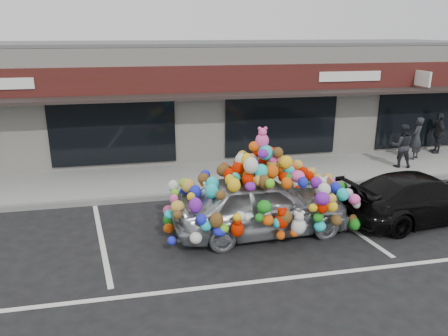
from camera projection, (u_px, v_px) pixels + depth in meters
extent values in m
plane|color=black|center=(235.00, 231.00, 10.77)|extent=(90.00, 90.00, 0.00)
cube|color=silver|center=(189.00, 97.00, 18.07)|extent=(24.00, 6.00, 4.20)
cube|color=#59595B|center=(188.00, 43.00, 17.43)|extent=(24.00, 6.00, 0.12)
cube|color=#39170F|center=(200.00, 79.00, 14.88)|extent=(24.00, 0.18, 0.90)
cube|color=black|center=(202.00, 96.00, 14.55)|extent=(24.00, 1.20, 0.10)
cube|color=white|center=(422.00, 78.00, 16.05)|extent=(0.08, 0.95, 0.55)
cube|color=white|center=(350.00, 76.00, 15.83)|extent=(2.40, 0.04, 0.35)
cube|color=black|center=(113.00, 131.00, 14.86)|extent=(4.20, 0.12, 2.30)
cube|color=black|center=(281.00, 124.00, 16.02)|extent=(4.20, 0.12, 2.30)
cube|color=black|center=(426.00, 118.00, 17.17)|extent=(4.20, 0.12, 2.30)
cube|color=gray|center=(208.00, 177.00, 14.48)|extent=(26.00, 3.00, 0.15)
cube|color=slate|center=(216.00, 193.00, 13.08)|extent=(26.00, 0.18, 0.16)
cube|color=silver|center=(101.00, 239.00, 10.34)|extent=(0.73, 4.37, 0.01)
cube|color=silver|center=(337.00, 219.00, 11.49)|extent=(0.73, 4.37, 0.01)
cube|color=silver|center=(354.00, 270.00, 9.00)|extent=(14.00, 0.12, 0.01)
imported|color=gray|center=(261.00, 205.00, 10.51)|extent=(1.92, 4.33, 1.45)
ellipsoid|color=red|center=(262.00, 154.00, 10.13)|extent=(1.37, 1.85, 1.09)
sphere|color=yellow|center=(322.00, 190.00, 10.56)|extent=(0.34, 0.34, 0.34)
sphere|color=#2233F4|center=(298.00, 225.00, 9.81)|extent=(0.36, 0.36, 0.36)
sphere|color=#2E9A1A|center=(221.00, 198.00, 11.26)|extent=(0.30, 0.30, 0.30)
sphere|color=#FF5994|center=(263.00, 133.00, 9.98)|extent=(0.32, 0.32, 0.32)
sphere|color=orange|center=(208.00, 194.00, 10.26)|extent=(0.30, 0.30, 0.30)
imported|color=black|center=(420.00, 197.00, 11.29)|extent=(2.31, 4.48, 1.24)
imported|color=black|center=(416.00, 138.00, 16.09)|extent=(0.69, 0.64, 1.58)
imported|color=black|center=(402.00, 146.00, 15.17)|extent=(0.88, 0.78, 1.52)
imported|color=#262328|center=(438.00, 133.00, 16.93)|extent=(0.98, 0.57, 1.57)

